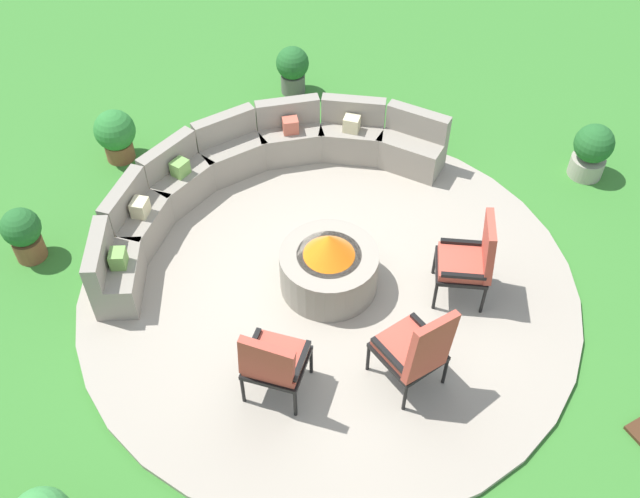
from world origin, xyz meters
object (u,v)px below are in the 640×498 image
at_px(lounge_chair_front_right, 417,349).
at_px(lounge_chair_back_left, 472,258).
at_px(potted_plant_1, 23,233).
at_px(lounge_chair_front_left, 273,361).
at_px(potted_plant_2, 293,68).
at_px(potted_plant_4, 592,150).
at_px(potted_plant_0, 116,134).
at_px(curved_stone_bench, 250,174).
at_px(fire_pit, 329,266).

distance_m(lounge_chair_front_right, lounge_chair_back_left, 1.34).
xyz_separation_m(lounge_chair_back_left, potted_plant_1, (-4.02, 2.91, -0.24)).
relative_size(lounge_chair_front_left, potted_plant_1, 1.52).
xyz_separation_m(potted_plant_2, potted_plant_4, (2.46, -3.45, 0.01)).
relative_size(lounge_chair_front_left, lounge_chair_front_right, 0.93).
distance_m(lounge_chair_back_left, potted_plant_0, 4.85).
bearing_deg(potted_plant_2, potted_plant_1, -160.90).
xyz_separation_m(lounge_chair_front_right, lounge_chair_back_left, (1.15, 0.68, -0.01)).
bearing_deg(lounge_chair_back_left, potted_plant_1, 88.91).
xyz_separation_m(lounge_chair_front_right, potted_plant_2, (1.29, 5.03, -0.23)).
bearing_deg(lounge_chair_front_left, lounge_chair_back_left, 49.13).
bearing_deg(lounge_chair_front_right, lounge_chair_front_left, 149.67).
bearing_deg(lounge_chair_back_left, potted_plant_4, -36.12).
height_order(lounge_chair_front_right, potted_plant_4, lounge_chair_front_right).
relative_size(curved_stone_bench, potted_plant_2, 6.60).
bearing_deg(potted_plant_1, fire_pit, -36.98).
relative_size(fire_pit, curved_stone_bench, 0.23).
height_order(curved_stone_bench, potted_plant_0, curved_stone_bench).
distance_m(potted_plant_0, potted_plant_2, 2.70).
xyz_separation_m(lounge_chair_front_left, potted_plant_4, (4.98, 1.04, -0.20)).
bearing_deg(potted_plant_1, lounge_chair_front_right, -51.35).
height_order(potted_plant_0, potted_plant_2, potted_plant_0).
distance_m(fire_pit, curved_stone_bench, 1.77).
height_order(lounge_chair_front_left, potted_plant_4, lounge_chair_front_left).
bearing_deg(lounge_chair_back_left, lounge_chair_front_right, 155.28).
distance_m(fire_pit, lounge_chair_front_left, 1.51).
bearing_deg(potted_plant_0, lounge_chair_front_right, -73.76).
xyz_separation_m(fire_pit, potted_plant_2, (1.39, 3.53, 0.03)).
xyz_separation_m(curved_stone_bench, potted_plant_1, (-2.66, 0.32, 0.01)).
height_order(lounge_chair_back_left, potted_plant_1, lounge_chair_back_left).
distance_m(potted_plant_1, potted_plant_4, 6.92).
height_order(curved_stone_bench, potted_plant_4, curved_stone_bench).
distance_m(lounge_chair_front_left, potted_plant_4, 5.10).
bearing_deg(potted_plant_4, curved_stone_bench, 156.93).
distance_m(lounge_chair_back_left, potted_plant_4, 2.76).
xyz_separation_m(lounge_chair_back_left, potted_plant_4, (2.60, 0.90, -0.21)).
relative_size(potted_plant_0, potted_plant_4, 0.96).
relative_size(fire_pit, potted_plant_2, 1.50).
distance_m(lounge_chair_front_left, lounge_chair_front_right, 1.35).
height_order(lounge_chair_front_right, potted_plant_1, lounge_chair_front_right).
height_order(lounge_chair_back_left, potted_plant_2, lounge_chair_back_left).
bearing_deg(curved_stone_bench, potted_plant_2, 49.55).
relative_size(lounge_chair_front_left, potted_plant_0, 1.47).
bearing_deg(potted_plant_2, potted_plant_0, -175.05).
relative_size(potted_plant_0, potted_plant_1, 1.04).
bearing_deg(potted_plant_1, lounge_chair_front_left, -61.80).
distance_m(potted_plant_1, potted_plant_2, 4.41).
distance_m(potted_plant_2, potted_plant_4, 4.23).
relative_size(potted_plant_1, potted_plant_2, 0.97).
bearing_deg(potted_plant_4, potted_plant_2, 125.47).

